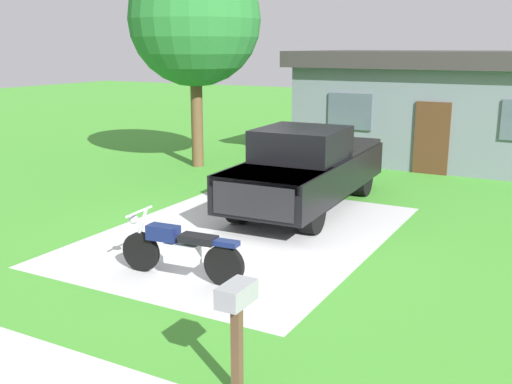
# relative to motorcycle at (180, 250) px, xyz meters

# --- Properties ---
(ground_plane) EXTENTS (80.00, 80.00, 0.00)m
(ground_plane) POSITION_rel_motorcycle_xyz_m (-0.22, 2.50, -0.47)
(ground_plane) COLOR #41922E
(driveway_pad) EXTENTS (5.19, 7.10, 0.01)m
(driveway_pad) POSITION_rel_motorcycle_xyz_m (-0.22, 2.50, -0.47)
(driveway_pad) COLOR #BCBCBC
(driveway_pad) RESTS_ON ground
(motorcycle) EXTENTS (2.21, 0.70, 1.09)m
(motorcycle) POSITION_rel_motorcycle_xyz_m (0.00, 0.00, 0.00)
(motorcycle) COLOR black
(motorcycle) RESTS_ON ground
(pickup_truck) EXTENTS (2.22, 5.70, 1.90)m
(pickup_truck) POSITION_rel_motorcycle_xyz_m (0.04, 4.99, 0.48)
(pickup_truck) COLOR black
(pickup_truck) RESTS_ON ground
(mailbox) EXTENTS (0.26, 0.48, 1.26)m
(mailbox) POSITION_rel_motorcycle_xyz_m (2.48, -2.43, 0.51)
(mailbox) COLOR #4C3823
(mailbox) RESTS_ON ground
(shade_tree) EXTENTS (3.93, 3.93, 6.38)m
(shade_tree) POSITION_rel_motorcycle_xyz_m (-4.95, 7.86, 3.92)
(shade_tree) COLOR brown
(shade_tree) RESTS_ON ground
(neighbor_house) EXTENTS (9.60, 5.60, 3.50)m
(neighbor_house) POSITION_rel_motorcycle_xyz_m (1.68, 12.64, 1.32)
(neighbor_house) COLOR slate
(neighbor_house) RESTS_ON ground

